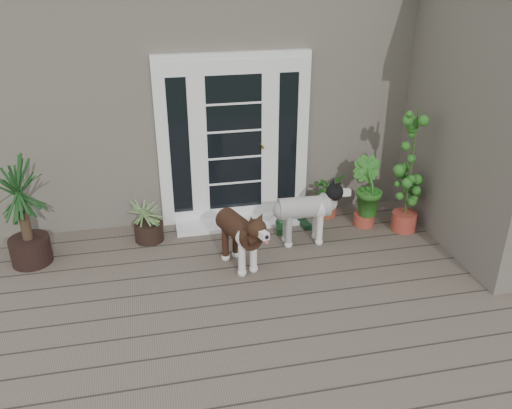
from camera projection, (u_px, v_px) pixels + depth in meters
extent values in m
cube|color=#6B5B4C|center=(295.00, 321.00, 5.19)|extent=(6.20, 4.60, 0.12)
cube|color=#665E54|center=(224.00, 76.00, 8.29)|extent=(7.40, 4.00, 3.10)
cube|color=white|center=(234.00, 141.00, 6.60)|extent=(1.90, 0.14, 2.15)
cube|color=white|center=(238.00, 222.00, 6.88)|extent=(1.60, 0.40, 0.05)
imported|color=#255819|center=(328.00, 199.00, 7.01)|extent=(0.55, 0.55, 0.50)
imported|color=#195A1F|center=(366.00, 201.00, 6.73)|extent=(0.63, 0.63, 0.68)
imported|color=#204B15|center=(420.00, 190.00, 7.26)|extent=(0.39, 0.39, 0.50)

